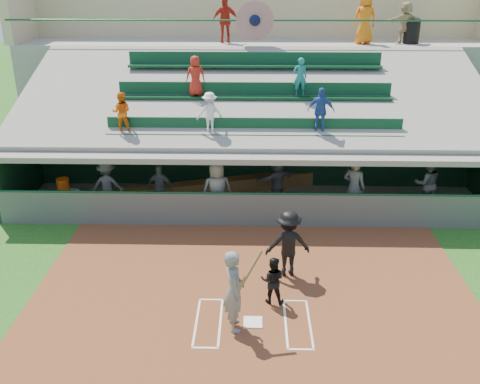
{
  "coord_description": "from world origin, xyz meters",
  "views": [
    {
      "loc": [
        -0.05,
        -10.12,
        7.55
      ],
      "look_at": [
        -0.38,
        3.5,
        1.8
      ],
      "focal_mm": 40.0,
      "sensor_mm": 36.0,
      "label": 1
    }
  ],
  "objects_px": {
    "catcher": "(273,280)",
    "water_cooler": "(63,185)",
    "home_plate": "(253,322)",
    "batter_at_plate": "(234,290)",
    "white_table": "(67,200)",
    "trash_bin": "(412,32)"
  },
  "relations": [
    {
      "from": "batter_at_plate",
      "to": "trash_bin",
      "type": "xyz_separation_m",
      "value": [
        6.94,
        13.18,
        4.08
      ]
    },
    {
      "from": "white_table",
      "to": "trash_bin",
      "type": "distance_m",
      "value": 15.28
    },
    {
      "from": "catcher",
      "to": "trash_bin",
      "type": "xyz_separation_m",
      "value": [
        6.06,
        12.16,
        4.45
      ]
    },
    {
      "from": "home_plate",
      "to": "water_cooler",
      "type": "bearing_deg",
      "value": 135.81
    },
    {
      "from": "white_table",
      "to": "water_cooler",
      "type": "distance_m",
      "value": 0.53
    },
    {
      "from": "catcher",
      "to": "trash_bin",
      "type": "distance_m",
      "value": 14.3
    },
    {
      "from": "home_plate",
      "to": "catcher",
      "type": "xyz_separation_m",
      "value": [
        0.46,
        0.86,
        0.59
      ]
    },
    {
      "from": "batter_at_plate",
      "to": "catcher",
      "type": "relative_size",
      "value": 1.61
    },
    {
      "from": "water_cooler",
      "to": "batter_at_plate",
      "type": "bearing_deg",
      "value": -46.89
    },
    {
      "from": "home_plate",
      "to": "batter_at_plate",
      "type": "relative_size",
      "value": 0.22
    },
    {
      "from": "batter_at_plate",
      "to": "water_cooler",
      "type": "bearing_deg",
      "value": 133.11
    },
    {
      "from": "home_plate",
      "to": "trash_bin",
      "type": "relative_size",
      "value": 0.45
    },
    {
      "from": "home_plate",
      "to": "trash_bin",
      "type": "bearing_deg",
      "value": 63.41
    },
    {
      "from": "batter_at_plate",
      "to": "white_table",
      "type": "distance_m",
      "value": 8.6
    },
    {
      "from": "home_plate",
      "to": "water_cooler",
      "type": "xyz_separation_m",
      "value": [
        -6.33,
        6.16,
        0.85
      ]
    },
    {
      "from": "catcher",
      "to": "batter_at_plate",
      "type": "bearing_deg",
      "value": 55.53
    },
    {
      "from": "home_plate",
      "to": "white_table",
      "type": "relative_size",
      "value": 0.59
    },
    {
      "from": "water_cooler",
      "to": "white_table",
      "type": "bearing_deg",
      "value": -30.15
    },
    {
      "from": "water_cooler",
      "to": "catcher",
      "type": "bearing_deg",
      "value": -37.94
    },
    {
      "from": "white_table",
      "to": "water_cooler",
      "type": "bearing_deg",
      "value": 168.29
    },
    {
      "from": "catcher",
      "to": "water_cooler",
      "type": "height_order",
      "value": "catcher"
    },
    {
      "from": "water_cooler",
      "to": "trash_bin",
      "type": "relative_size",
      "value": 0.43
    }
  ]
}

